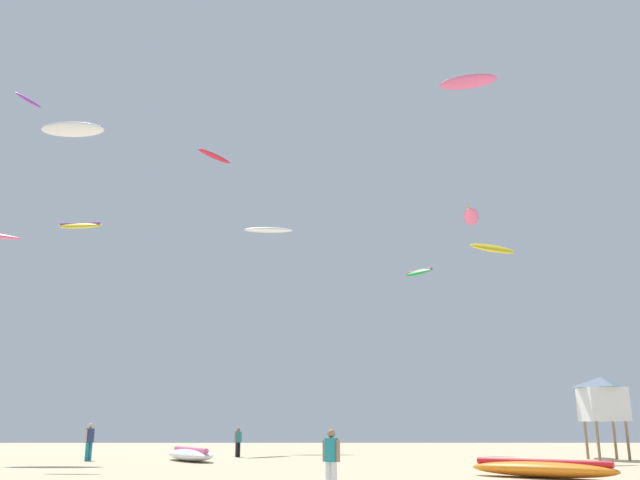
# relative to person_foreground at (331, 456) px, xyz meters

# --- Properties ---
(person_foreground) EXTENTS (0.44, 0.36, 1.57)m
(person_foreground) POSITION_rel_person_foreground_xyz_m (0.00, 0.00, 0.00)
(person_foreground) COLOR silver
(person_foreground) RESTS_ON ground
(person_midground) EXTENTS (0.41, 0.51, 1.79)m
(person_midground) POSITION_rel_person_foreground_xyz_m (-11.67, 17.43, 0.13)
(person_midground) COLOR teal
(person_midground) RESTS_ON ground
(person_right) EXTENTS (0.38, 0.43, 1.59)m
(person_right) POSITION_rel_person_foreground_xyz_m (-4.67, 21.63, 0.01)
(person_right) COLOR black
(person_right) RESTS_ON ground
(kite_grounded_near) EXTENTS (3.80, 5.52, 0.64)m
(kite_grounded_near) POSITION_rel_person_foreground_xyz_m (-6.51, 16.96, -0.61)
(kite_grounded_near) COLOR white
(kite_grounded_near) RESTS_ON ground
(kite_grounded_mid) EXTENTS (4.74, 4.21, 0.63)m
(kite_grounded_mid) POSITION_rel_person_foreground_xyz_m (7.11, 5.40, -0.63)
(kite_grounded_mid) COLOR orange
(kite_grounded_mid) RESTS_ON ground
(lifeguard_tower) EXTENTS (2.30, 2.30, 4.15)m
(lifeguard_tower) POSITION_rel_person_foreground_xyz_m (14.61, 18.01, 2.14)
(lifeguard_tower) COLOR #8C704C
(lifeguard_tower) RESTS_ON ground
(kite_aloft_0) EXTENTS (4.21, 1.28, 0.99)m
(kite_aloft_0) POSITION_rel_person_foreground_xyz_m (-16.48, 23.49, 19.76)
(kite_aloft_0) COLOR white
(kite_aloft_1) EXTENTS (2.34, 4.01, 0.80)m
(kite_aloft_1) POSITION_rel_person_foreground_xyz_m (10.81, 28.04, 15.17)
(kite_aloft_1) COLOR #E5598C
(kite_aloft_2) EXTENTS (3.24, 2.18, 0.77)m
(kite_aloft_2) POSITION_rel_person_foreground_xyz_m (9.70, 18.94, 10.45)
(kite_aloft_2) COLOR yellow
(kite_aloft_3) EXTENTS (1.62, 2.65, 0.61)m
(kite_aloft_3) POSITION_rel_person_foreground_xyz_m (-21.82, 28.17, 24.26)
(kite_aloft_3) COLOR purple
(kite_aloft_5) EXTENTS (4.11, 2.33, 0.89)m
(kite_aloft_5) POSITION_rel_person_foreground_xyz_m (10.26, 24.38, 23.87)
(kite_aloft_5) COLOR #E5598C
(kite_aloft_6) EXTENTS (2.15, 2.37, 0.64)m
(kite_aloft_6) POSITION_rel_person_foreground_xyz_m (7.06, 28.90, 11.33)
(kite_aloft_6) COLOR green
(kite_aloft_7) EXTENTS (3.05, 3.73, 0.69)m
(kite_aloft_7) POSITION_rel_person_foreground_xyz_m (-8.76, 34.57, 22.46)
(kite_aloft_7) COLOR red
(kite_aloft_8) EXTENTS (2.27, 0.88, 0.53)m
(kite_aloft_8) POSITION_rel_person_foreground_xyz_m (-11.87, 13.74, 10.19)
(kite_aloft_8) COLOR yellow
(kite_aloft_9) EXTENTS (3.92, 1.28, 0.46)m
(kite_aloft_9) POSITION_rel_person_foreground_xyz_m (-4.05, 33.79, 15.83)
(kite_aloft_9) COLOR white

